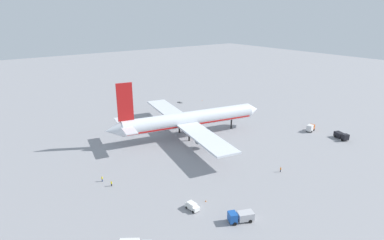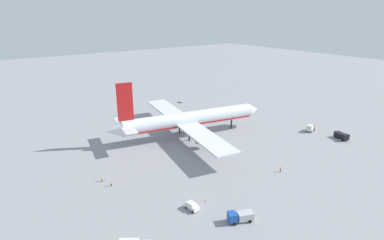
# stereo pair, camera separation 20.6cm
# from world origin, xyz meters

# --- Properties ---
(ground_plane) EXTENTS (600.00, 600.00, 0.00)m
(ground_plane) POSITION_xyz_m (0.00, 0.00, 0.00)
(ground_plane) COLOR gray
(airliner) EXTENTS (68.56, 72.02, 24.99)m
(airliner) POSITION_xyz_m (-1.29, 0.31, 7.22)
(airliner) COLOR silver
(airliner) RESTS_ON ground
(service_truck_0) EXTENTS (4.26, 6.69, 2.77)m
(service_truck_0) POSITION_xyz_m (47.71, -39.74, 1.46)
(service_truck_0) COLOR black
(service_truck_0) RESTS_ON ground
(service_truck_2) EXTENTS (4.99, 3.25, 3.02)m
(service_truck_2) POSITION_xyz_m (45.31, -26.89, 1.63)
(service_truck_2) COLOR #BF4C14
(service_truck_2) RESTS_ON ground
(service_truck_3) EXTENTS (6.83, 4.68, 2.79)m
(service_truck_3) POSITION_xyz_m (-24.18, -54.64, 1.46)
(service_truck_3) COLOR #194CA5
(service_truck_3) RESTS_ON ground
(service_van) EXTENTS (2.36, 4.16, 1.97)m
(service_van) POSITION_xyz_m (-30.89, -43.47, 1.03)
(service_van) COLOR white
(service_van) RESTS_ON ground
(baggage_cart_0) EXTENTS (1.78, 3.63, 0.40)m
(baggage_cart_0) POSITION_xyz_m (25.27, 45.18, 0.27)
(baggage_cart_0) COLOR #595B60
(baggage_cart_0) RESTS_ON ground
(ground_worker_0) EXTENTS (0.45, 0.45, 1.78)m
(ground_worker_0) POSITION_xyz_m (4.68, -43.65, 0.91)
(ground_worker_0) COLOR #3F3F47
(ground_worker_0) RESTS_ON ground
(ground_worker_1) EXTENTS (0.56, 0.56, 1.77)m
(ground_worker_1) POSITION_xyz_m (-44.57, -15.25, 0.90)
(ground_worker_1) COLOR navy
(ground_worker_1) RESTS_ON ground
(ground_worker_2) EXTENTS (0.56, 0.56, 1.64)m
(ground_worker_2) POSITION_xyz_m (-43.34, -19.54, 0.83)
(ground_worker_2) COLOR black
(ground_worker_2) RESTS_ON ground
(traffic_cone_0) EXTENTS (0.36, 0.36, 0.55)m
(traffic_cone_0) POSITION_xyz_m (11.62, 42.76, 0.28)
(traffic_cone_0) COLOR orange
(traffic_cone_0) RESTS_ON ground
(traffic_cone_1) EXTENTS (0.36, 0.36, 0.55)m
(traffic_cone_1) POSITION_xyz_m (38.10, 40.78, 0.28)
(traffic_cone_1) COLOR orange
(traffic_cone_1) RESTS_ON ground
(traffic_cone_2) EXTENTS (0.36, 0.36, 0.55)m
(traffic_cone_2) POSITION_xyz_m (-25.70, -42.73, 0.28)
(traffic_cone_2) COLOR orange
(traffic_cone_2) RESTS_ON ground
(traffic_cone_3) EXTENTS (0.36, 0.36, 0.55)m
(traffic_cone_3) POSITION_xyz_m (42.24, 19.82, 0.28)
(traffic_cone_3) COLOR orange
(traffic_cone_3) RESTS_ON ground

